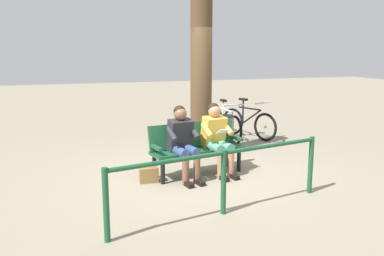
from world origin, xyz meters
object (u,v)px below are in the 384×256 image
(person_companion, at_px, (183,139))
(bench, at_px, (196,144))
(person_reading, at_px, (217,135))
(bicycle_silver, at_px, (202,126))
(litter_bin, at_px, (226,133))
(bicycle_orange, at_px, (226,125))
(handbag, at_px, (149,175))
(bicycle_green, at_px, (248,123))
(tree_trunk, at_px, (201,75))

(person_companion, bearing_deg, bench, -153.12)
(person_reading, relative_size, bicycle_silver, 0.77)
(bench, relative_size, bicycle_silver, 1.06)
(bench, distance_m, person_companion, 0.40)
(litter_bin, height_order, bicycle_orange, bicycle_orange)
(handbag, distance_m, bicycle_orange, 3.45)
(person_companion, relative_size, bicycle_orange, 0.71)
(bench, distance_m, bicycle_green, 3.15)
(bench, relative_size, bicycle_green, 1.05)
(bicycle_orange, bearing_deg, bench, -34.47)
(person_reading, bearing_deg, bicycle_orange, -126.04)
(person_companion, bearing_deg, tree_trunk, -129.41)
(person_companion, relative_size, bicycle_green, 0.76)
(bicycle_green, bearing_deg, litter_bin, -68.08)
(bicycle_orange, bearing_deg, litter_bin, -23.77)
(person_companion, xyz_separation_m, handbag, (0.57, 0.00, -0.54))
(person_reading, relative_size, bicycle_green, 0.76)
(person_companion, bearing_deg, bicycle_orange, -135.78)
(person_companion, xyz_separation_m, litter_bin, (-1.43, -1.52, -0.29))
(bench, relative_size, bicycle_orange, 0.98)
(bicycle_silver, bearing_deg, handbag, -12.69)
(person_reading, relative_size, tree_trunk, 0.37)
(handbag, bearing_deg, bicycle_green, -140.32)
(tree_trunk, height_order, bicycle_silver, tree_trunk)
(bicycle_orange, bearing_deg, person_reading, -27.00)
(person_reading, height_order, bicycle_orange, person_reading)
(litter_bin, bearing_deg, bicycle_orange, -114.01)
(bicycle_orange, xyz_separation_m, bicycle_silver, (0.61, -0.00, 0.00))
(handbag, distance_m, tree_trunk, 2.48)
(handbag, relative_size, bicycle_silver, 0.19)
(person_companion, height_order, litter_bin, person_companion)
(tree_trunk, bearing_deg, person_companion, 59.39)
(bench, relative_size, tree_trunk, 0.52)
(tree_trunk, bearing_deg, bicycle_silver, -111.16)
(handbag, bearing_deg, tree_trunk, -134.91)
(handbag, xyz_separation_m, tree_trunk, (-1.40, -1.41, 1.48))
(bench, xyz_separation_m, person_companion, (0.29, 0.21, 0.16))
(bicycle_orange, bearing_deg, bicycle_green, 96.04)
(person_reading, xyz_separation_m, person_companion, (0.63, 0.10, -0.00))
(person_reading, distance_m, bicycle_orange, 2.66)
(handbag, height_order, litter_bin, litter_bin)
(handbag, distance_m, bicycle_silver, 3.05)
(bicycle_orange, bearing_deg, person_companion, -36.74)
(bicycle_silver, bearing_deg, person_reading, 9.36)
(person_reading, xyz_separation_m, tree_trunk, (-0.20, -1.31, 0.94))
(bench, height_order, bicycle_silver, bicycle_silver)
(person_reading, xyz_separation_m, bicycle_silver, (-0.60, -2.35, -0.31))
(handbag, relative_size, bicycle_green, 0.19)
(litter_bin, bearing_deg, tree_trunk, 11.24)
(tree_trunk, xyz_separation_m, bicycle_silver, (-0.40, -1.04, -1.24))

